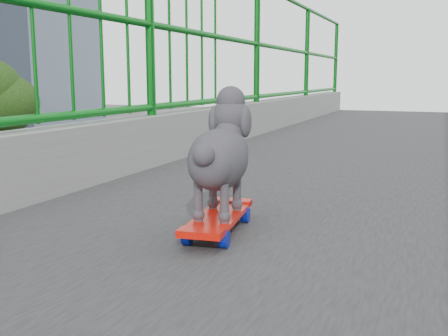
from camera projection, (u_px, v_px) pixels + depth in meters
skateboard at (218, 219)px, 1.80m from camera, size 0.20×0.49×0.06m
poodle at (220, 153)px, 1.79m from camera, size 0.24×0.48×0.40m
car_6 at (88, 308)px, 15.75m from camera, size 2.26×4.91×1.36m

